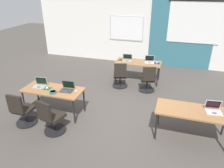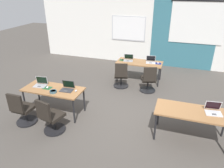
{
  "view_description": "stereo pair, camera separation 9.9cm",
  "coord_description": "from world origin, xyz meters",
  "px_view_note": "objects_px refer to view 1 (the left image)",
  "views": [
    {
      "loc": [
        1.2,
        -4.86,
        3.21
      ],
      "look_at": [
        -0.28,
        -0.08,
        0.84
      ],
      "focal_mm": 33.73,
      "sensor_mm": 36.0,
      "label": 1
    },
    {
      "loc": [
        1.29,
        -4.83,
        3.21
      ],
      "look_at": [
        -0.28,
        -0.08,
        0.84
      ],
      "focal_mm": 33.73,
      "sensor_mm": 36.0,
      "label": 2
    }
  ],
  "objects_px": {
    "mouse_near_left_inner": "(76,91)",
    "mouse_far_left": "(121,59)",
    "desk_near_right": "(193,113)",
    "chair_far_right": "(148,81)",
    "laptop_near_left_inner": "(67,88)",
    "chair_far_left": "(120,77)",
    "laptop_near_left_end": "(40,84)",
    "chair_near_left_end": "(23,112)",
    "laptop_near_right_end": "(214,109)",
    "snack_bowl": "(53,92)",
    "laptop_far_left": "(127,59)",
    "chair_near_left_inner": "(51,119)",
    "mouse_near_left_end": "(47,88)",
    "mouse_far_right": "(157,63)",
    "desk_near_left": "(53,91)",
    "desk_far_center": "(138,63)",
    "laptop_far_right": "(149,61)"
  },
  "relations": [
    {
      "from": "desk_near_left",
      "to": "chair_near_left_inner",
      "type": "relative_size",
      "value": 1.74
    },
    {
      "from": "desk_far_center",
      "to": "laptop_near_left_end",
      "type": "xyz_separation_m",
      "value": [
        -2.17,
        -2.73,
        0.11
      ]
    },
    {
      "from": "desk_near_right",
      "to": "mouse_near_left_inner",
      "type": "relative_size",
      "value": 15.5
    },
    {
      "from": "mouse_far_left",
      "to": "mouse_far_right",
      "type": "bearing_deg",
      "value": 1.25
    },
    {
      "from": "mouse_far_left",
      "to": "chair_far_left",
      "type": "relative_size",
      "value": 0.12
    },
    {
      "from": "laptop_near_right_end",
      "to": "mouse_near_left_inner",
      "type": "bearing_deg",
      "value": 173.29
    },
    {
      "from": "mouse_far_left",
      "to": "chair_near_left_inner",
      "type": "distance_m",
      "value": 3.7
    },
    {
      "from": "laptop_near_left_end",
      "to": "mouse_far_left",
      "type": "height_order",
      "value": "laptop_near_left_end"
    },
    {
      "from": "laptop_far_right",
      "to": "mouse_far_right",
      "type": "bearing_deg",
      "value": -16.31
    },
    {
      "from": "mouse_far_left",
      "to": "chair_near_left_inner",
      "type": "bearing_deg",
      "value": -101.17
    },
    {
      "from": "desk_near_left",
      "to": "mouse_near_left_end",
      "type": "xyz_separation_m",
      "value": [
        -0.16,
        -0.01,
        0.08
      ]
    },
    {
      "from": "mouse_near_left_inner",
      "to": "laptop_near_left_end",
      "type": "bearing_deg",
      "value": 179.5
    },
    {
      "from": "laptop_near_left_inner",
      "to": "chair_far_right",
      "type": "bearing_deg",
      "value": 42.75
    },
    {
      "from": "laptop_far_right",
      "to": "mouse_far_right",
      "type": "xyz_separation_m",
      "value": [
        0.26,
        -0.04,
        -0.03
      ]
    },
    {
      "from": "desk_near_right",
      "to": "mouse_near_left_end",
      "type": "height_order",
      "value": "mouse_near_left_end"
    },
    {
      "from": "desk_far_center",
      "to": "laptop_near_right_end",
      "type": "xyz_separation_m",
      "value": [
        2.16,
        -2.71,
        0.11
      ]
    },
    {
      "from": "mouse_near_left_inner",
      "to": "mouse_far_left",
      "type": "bearing_deg",
      "value": 80.31
    },
    {
      "from": "desk_near_right",
      "to": "chair_far_right",
      "type": "xyz_separation_m",
      "value": [
        -1.28,
        2.02,
        -0.28
      ]
    },
    {
      "from": "laptop_near_left_inner",
      "to": "chair_far_left",
      "type": "bearing_deg",
      "value": 61.83
    },
    {
      "from": "desk_near_right",
      "to": "laptop_near_left_end",
      "type": "distance_m",
      "value": 3.92
    },
    {
      "from": "chair_near_left_inner",
      "to": "mouse_near_left_end",
      "type": "bearing_deg",
      "value": -41.62
    },
    {
      "from": "desk_far_center",
      "to": "laptop_near_left_inner",
      "type": "relative_size",
      "value": 4.56
    },
    {
      "from": "laptop_near_right_end",
      "to": "chair_near_left_inner",
      "type": "relative_size",
      "value": 0.4
    },
    {
      "from": "laptop_near_right_end",
      "to": "chair_near_left_inner",
      "type": "xyz_separation_m",
      "value": [
        -3.5,
        -0.88,
        -0.39
      ]
    },
    {
      "from": "laptop_far_right",
      "to": "laptop_near_right_end",
      "type": "height_order",
      "value": "laptop_near_right_end"
    },
    {
      "from": "desk_near_left",
      "to": "mouse_near_left_end",
      "type": "relative_size",
      "value": 14.21
    },
    {
      "from": "mouse_near_left_end",
      "to": "desk_near_left",
      "type": "bearing_deg",
      "value": 4.69
    },
    {
      "from": "laptop_near_right_end",
      "to": "mouse_near_left_inner",
      "type": "distance_m",
      "value": 3.26
    },
    {
      "from": "desk_near_left",
      "to": "chair_near_left_end",
      "type": "relative_size",
      "value": 1.74
    },
    {
      "from": "laptop_near_left_end",
      "to": "chair_near_left_end",
      "type": "bearing_deg",
      "value": -99.53
    },
    {
      "from": "chair_far_left",
      "to": "laptop_far_right",
      "type": "bearing_deg",
      "value": -151.83
    },
    {
      "from": "laptop_far_left",
      "to": "chair_far_right",
      "type": "relative_size",
      "value": 0.4
    },
    {
      "from": "chair_near_left_end",
      "to": "mouse_near_left_inner",
      "type": "height_order",
      "value": "chair_near_left_end"
    },
    {
      "from": "laptop_near_right_end",
      "to": "snack_bowl",
      "type": "bearing_deg",
      "value": 177.06
    },
    {
      "from": "laptop_near_left_end",
      "to": "mouse_near_left_end",
      "type": "bearing_deg",
      "value": -24.59
    },
    {
      "from": "laptop_far_left",
      "to": "chair_near_left_inner",
      "type": "distance_m",
      "value": 3.77
    },
    {
      "from": "chair_far_left",
      "to": "mouse_far_right",
      "type": "bearing_deg",
      "value": -160.5
    },
    {
      "from": "chair_far_right",
      "to": "laptop_near_right_end",
      "type": "bearing_deg",
      "value": 113.04
    },
    {
      "from": "laptop_near_left_inner",
      "to": "chair_near_left_inner",
      "type": "bearing_deg",
      "value": -93.79
    },
    {
      "from": "laptop_near_left_end",
      "to": "chair_near_left_end",
      "type": "distance_m",
      "value": 0.88
    },
    {
      "from": "desk_far_center",
      "to": "snack_bowl",
      "type": "xyz_separation_m",
      "value": [
        -1.62,
        -3.0,
        0.1
      ]
    },
    {
      "from": "desk_near_right",
      "to": "chair_far_right",
      "type": "bearing_deg",
      "value": 122.27
    },
    {
      "from": "mouse_far_left",
      "to": "chair_far_left",
      "type": "xyz_separation_m",
      "value": [
        0.17,
        -0.75,
        -0.36
      ]
    },
    {
      "from": "mouse_near_left_inner",
      "to": "desk_near_left",
      "type": "bearing_deg",
      "value": -175.07
    },
    {
      "from": "mouse_near_left_end",
      "to": "chair_near_left_end",
      "type": "height_order",
      "value": "chair_near_left_end"
    },
    {
      "from": "mouse_near_left_end",
      "to": "mouse_far_right",
      "type": "relative_size",
      "value": 1.03
    },
    {
      "from": "laptop_far_left",
      "to": "desk_near_left",
      "type": "bearing_deg",
      "value": -122.19
    },
    {
      "from": "desk_far_center",
      "to": "desk_near_right",
      "type": "bearing_deg",
      "value": -57.99
    },
    {
      "from": "mouse_far_left",
      "to": "chair_near_left_inner",
      "type": "height_order",
      "value": "chair_near_left_inner"
    },
    {
      "from": "laptop_near_right_end",
      "to": "laptop_far_left",
      "type": "bearing_deg",
      "value": 125.81
    }
  ]
}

